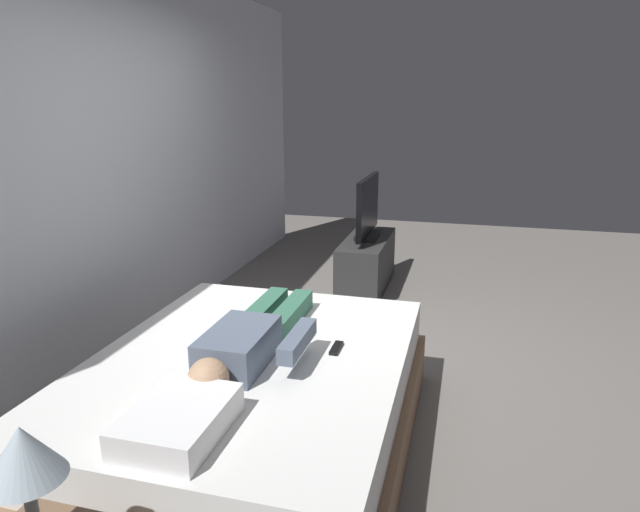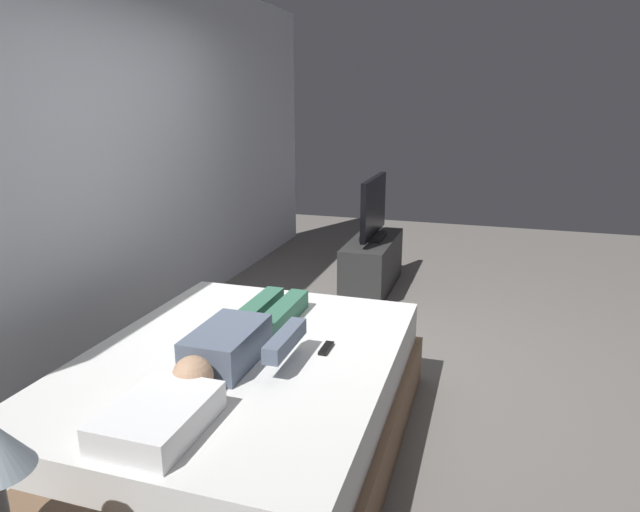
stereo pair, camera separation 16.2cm
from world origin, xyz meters
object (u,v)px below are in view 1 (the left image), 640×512
at_px(remote, 336,348).
at_px(tv_stand, 366,264).
at_px(bed, 251,404).
at_px(person, 252,338).
at_px(pillow, 178,421).
at_px(lamp, 23,455).
at_px(tv, 368,209).

xyz_separation_m(remote, tv_stand, (2.57, 0.31, -0.30)).
relative_size(bed, person, 1.64).
bearing_deg(remote, pillow, 155.54).
bearing_deg(remote, tv_stand, 6.86).
relative_size(person, lamp, 3.00).
xyz_separation_m(bed, pillow, (-0.72, -0.00, 0.34)).
bearing_deg(tv, bed, 177.94).
distance_m(bed, tv_stand, 2.75).
height_order(person, remote, person).
xyz_separation_m(pillow, remote, (0.90, -0.41, -0.05)).
bearing_deg(person, pillow, 179.78).
distance_m(pillow, lamp, 0.68).
bearing_deg(remote, person, 110.47).
distance_m(pillow, tv_stand, 3.48).
relative_size(person, tv, 1.43).
height_order(bed, tv_stand, bed).
bearing_deg(remote, lamp, 161.18).
bearing_deg(bed, tv_stand, -2.06).
distance_m(pillow, person, 0.75).
height_order(remote, tv_stand, remote).
bearing_deg(pillow, bed, 0.00).
height_order(pillow, tv_stand, pillow).
height_order(pillow, lamp, lamp).
bearing_deg(tv_stand, bed, 177.94).
height_order(person, tv, tv).
height_order(remote, tv, tv).
distance_m(tv, lamp, 4.09).
bearing_deg(tv_stand, lamp, 177.09).
bearing_deg(lamp, person, -4.69).
bearing_deg(person, remote, -69.53).
distance_m(remote, tv_stand, 2.60).
bearing_deg(bed, lamp, 175.33).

